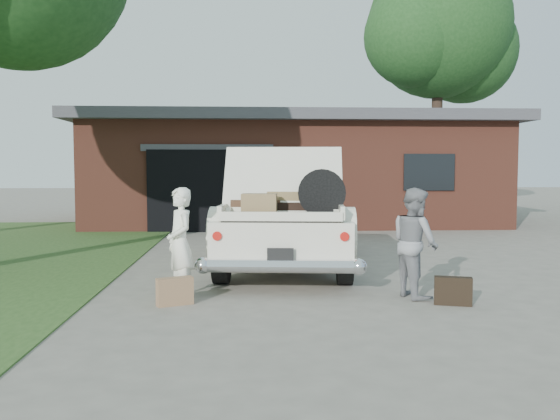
{
  "coord_description": "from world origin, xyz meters",
  "views": [
    {
      "loc": [
        -0.5,
        -7.9,
        1.7
      ],
      "look_at": [
        0.0,
        0.6,
        1.1
      ],
      "focal_mm": 38.0,
      "sensor_mm": 36.0,
      "label": 1
    }
  ],
  "objects": [
    {
      "name": "suitcase_left",
      "position": [
        -1.38,
        -0.57,
        0.17
      ],
      "size": [
        0.47,
        0.31,
        0.35
      ],
      "primitive_type": "cube",
      "rotation": [
        0.0,
        0.0,
        0.42
      ],
      "color": "#9F7551",
      "rests_on": "ground"
    },
    {
      "name": "woman_left",
      "position": [
        -1.35,
        -0.18,
        0.73
      ],
      "size": [
        0.54,
        0.63,
        1.45
      ],
      "primitive_type": "imported",
      "rotation": [
        0.0,
        0.0,
        -1.14
      ],
      "color": "white",
      "rests_on": "ground"
    },
    {
      "name": "ground",
      "position": [
        0.0,
        0.0,
        0.0
      ],
      "size": [
        90.0,
        90.0,
        0.0
      ],
      "primitive_type": "plane",
      "color": "gray",
      "rests_on": "ground"
    },
    {
      "name": "tree_right",
      "position": [
        7.55,
        16.46,
        7.2
      ],
      "size": [
        6.73,
        5.86,
        10.45
      ],
      "color": "#38281E",
      "rests_on": "ground"
    },
    {
      "name": "woman_right",
      "position": [
        1.73,
        -0.27,
        0.72
      ],
      "size": [
        0.71,
        0.82,
        1.45
      ],
      "primitive_type": "imported",
      "rotation": [
        0.0,
        0.0,
        1.83
      ],
      "color": "gray",
      "rests_on": "ground"
    },
    {
      "name": "suitcase_right",
      "position": [
        2.08,
        -0.77,
        0.18
      ],
      "size": [
        0.48,
        0.27,
        0.35
      ],
      "primitive_type": "cube",
      "rotation": [
        0.0,
        0.0,
        -0.3
      ],
      "color": "black",
      "rests_on": "ground"
    },
    {
      "name": "house",
      "position": [
        0.98,
        11.47,
        1.67
      ],
      "size": [
        12.8,
        7.8,
        3.3
      ],
      "color": "brown",
      "rests_on": "ground"
    },
    {
      "name": "sedan",
      "position": [
        0.22,
        2.39,
        0.78
      ],
      "size": [
        2.56,
        5.47,
        2.02
      ],
      "rotation": [
        0.0,
        0.0,
        -0.1
      ],
      "color": "silver",
      "rests_on": "ground"
    }
  ]
}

